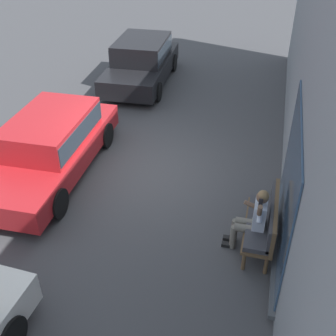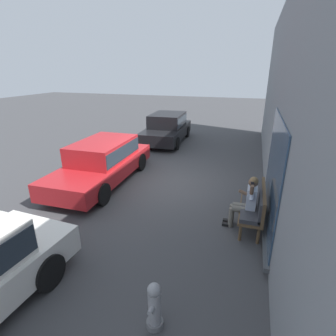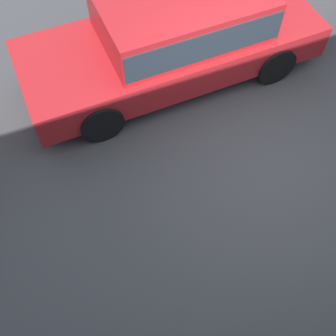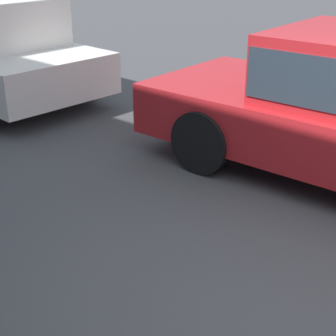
{
  "view_description": "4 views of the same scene",
  "coord_description": "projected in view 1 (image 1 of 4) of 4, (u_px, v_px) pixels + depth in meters",
  "views": [
    {
      "loc": [
        7.96,
        2.6,
        5.75
      ],
      "look_at": [
        1.37,
        0.93,
        1.15
      ],
      "focal_mm": 45.0,
      "sensor_mm": 36.0,
      "label": 1
    },
    {
      "loc": [
        7.81,
        2.6,
        3.66
      ],
      "look_at": [
        1.58,
        0.59,
        1.19
      ],
      "focal_mm": 28.0,
      "sensor_mm": 36.0,
      "label": 2
    },
    {
      "loc": [
        2.52,
        2.6,
        5.08
      ],
      "look_at": [
        1.56,
        0.24,
        1.03
      ],
      "focal_mm": 45.0,
      "sensor_mm": 36.0,
      "label": 3
    },
    {
      "loc": [
        -0.87,
        2.6,
        2.21
      ],
      "look_at": [
        1.17,
        0.23,
        0.79
      ],
      "focal_mm": 55.0,
      "sensor_mm": 36.0,
      "label": 4
    }
  ],
  "objects": [
    {
      "name": "parked_car_mid",
      "position": [
        51.0,
        143.0,
        9.74
      ],
      "size": [
        4.7,
        1.92,
        1.42
      ],
      "color": "red",
      "rests_on": "ground_plane"
    },
    {
      "name": "ground_plane",
      "position": [
        145.0,
        171.0,
        10.14
      ],
      "size": [
        60.0,
        60.0,
        0.0
      ],
      "primitive_type": "plane",
      "color": "#424244"
    },
    {
      "name": "building_facade",
      "position": [
        314.0,
        71.0,
        7.84
      ],
      "size": [
        18.0,
        0.51,
        5.72
      ],
      "color": "gray",
      "rests_on": "ground_plane"
    },
    {
      "name": "bench",
      "position": [
        265.0,
        221.0,
        7.77
      ],
      "size": [
        1.61,
        0.55,
        1.01
      ],
      "color": "brown",
      "rests_on": "ground_plane"
    },
    {
      "name": "parked_car_near",
      "position": [
        142.0,
        60.0,
        14.28
      ],
      "size": [
        4.36,
        2.06,
        1.47
      ],
      "color": "black",
      "rests_on": "ground_plane"
    },
    {
      "name": "person_on_phone",
      "position": [
        253.0,
        218.0,
        7.64
      ],
      "size": [
        0.73,
        0.74,
        1.35
      ],
      "color": "#6B665B",
      "rests_on": "ground_plane"
    }
  ]
}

